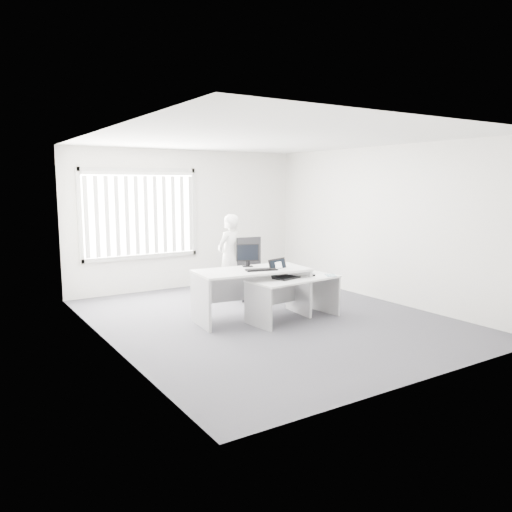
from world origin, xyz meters
TOP-DOWN VIEW (x-y plane):
  - ground at (0.00, 0.00)m, footprint 6.00×6.00m
  - wall_back at (0.00, 3.00)m, footprint 5.00×0.02m
  - wall_front at (0.00, -3.00)m, footprint 5.00×0.02m
  - wall_left at (-2.50, 0.00)m, footprint 0.02×6.00m
  - wall_right at (2.50, 0.00)m, footprint 0.02×6.00m
  - ceiling at (0.00, 0.00)m, footprint 5.00×6.00m
  - window at (-1.00, 2.96)m, footprint 2.32×0.06m
  - blinds at (-1.00, 2.90)m, footprint 2.20×0.10m
  - desk_near at (0.31, -0.25)m, footprint 1.52×0.82m
  - desk_far at (-0.24, 0.10)m, footprint 1.83×0.99m
  - office_chair at (0.52, 1.29)m, footprint 0.72×0.72m
  - person at (0.22, 1.63)m, footprint 0.67×0.57m
  - laptop at (0.18, -0.23)m, footprint 0.46×0.43m
  - paper_sheet at (0.73, -0.34)m, footprint 0.34×0.25m
  - mouse at (0.65, -0.28)m, footprint 0.07×0.11m
  - booklet at (0.92, -0.42)m, footprint 0.22×0.25m
  - keyboard at (-0.17, -0.06)m, footprint 0.52×0.28m
  - monitor at (-0.16, 0.37)m, footprint 0.38×0.25m

SIDE VIEW (x-z plane):
  - ground at x=0.00m, z-range 0.00..0.00m
  - office_chair at x=0.52m, z-range -0.21..0.92m
  - desk_near at x=0.31m, z-range 0.15..0.82m
  - desk_far at x=-0.24m, z-range 0.18..0.98m
  - paper_sheet at x=0.73m, z-range 0.67..0.67m
  - booklet at x=0.92m, z-range 0.67..0.68m
  - mouse at x=0.65m, z-range 0.67..0.71m
  - person at x=0.22m, z-range 0.00..1.57m
  - keyboard at x=-0.17m, z-range 0.80..0.82m
  - laptop at x=0.18m, z-range 0.67..0.97m
  - monitor at x=-0.16m, z-range 0.80..1.17m
  - wall_back at x=0.00m, z-range 0.00..2.80m
  - wall_front at x=0.00m, z-range 0.00..2.80m
  - wall_left at x=-2.50m, z-range 0.00..2.80m
  - wall_right at x=2.50m, z-range 0.00..2.80m
  - blinds at x=-1.00m, z-range 0.77..2.27m
  - window at x=-1.00m, z-range 0.67..2.43m
  - ceiling at x=0.00m, z-range 2.79..2.81m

